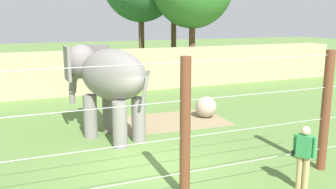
{
  "coord_description": "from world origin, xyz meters",
  "views": [
    {
      "loc": [
        -3.41,
        -9.76,
        4.28
      ],
      "look_at": [
        1.95,
        3.01,
        1.4
      ],
      "focal_mm": 39.25,
      "sensor_mm": 36.0,
      "label": 1
    }
  ],
  "objects": [
    {
      "name": "cable_fence",
      "position": [
        0.06,
        -2.27,
        1.73
      ],
      "size": [
        10.07,
        0.26,
        3.44
      ],
      "color": "brown",
      "rests_on": "ground"
    },
    {
      "name": "embankment_wall",
      "position": [
        0.0,
        11.73,
        1.2
      ],
      "size": [
        36.0,
        1.8,
        2.41
      ],
      "primitive_type": "cube",
      "color": "tan",
      "rests_on": "ground"
    },
    {
      "name": "enrichment_ball",
      "position": [
        4.19,
        4.03,
        0.47
      ],
      "size": [
        0.93,
        0.93,
        0.93
      ],
      "primitive_type": "sphere",
      "color": "tan",
      "rests_on": "ground"
    },
    {
      "name": "ground_plane",
      "position": [
        0.0,
        0.0,
        0.0
      ],
      "size": [
        120.0,
        120.0,
        0.0
      ],
      "primitive_type": "plane",
      "color": "#5B7F3D"
    },
    {
      "name": "dirt_patch",
      "position": [
        2.31,
        4.08,
        0.0
      ],
      "size": [
        5.23,
        3.25,
        0.01
      ],
      "primitive_type": "cube",
      "rotation": [
        0.0,
        0.0,
        -0.06
      ],
      "color": "#937F5B",
      "rests_on": "ground"
    },
    {
      "name": "elephant",
      "position": [
        -0.44,
        2.98,
        2.2
      ],
      "size": [
        2.95,
        4.13,
        3.32
      ],
      "color": "gray",
      "rests_on": "ground"
    },
    {
      "name": "zookeeper",
      "position": [
        3.09,
        -3.08,
        0.93
      ],
      "size": [
        0.42,
        0.53,
        1.67
      ],
      "color": "tan",
      "rests_on": "ground"
    }
  ]
}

